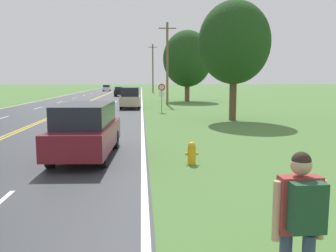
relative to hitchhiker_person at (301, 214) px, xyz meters
name	(u,v)px	position (x,y,z in m)	size (l,w,h in m)	color
hitchhiker_person	(301,214)	(0.00, 0.00, 0.00)	(0.62, 0.44, 1.84)	#38476B
fire_hydrant	(192,153)	(-0.23, 7.13, -0.77)	(0.42, 0.26, 0.71)	gold
traffic_sign	(162,91)	(-0.14, 25.14, 0.62)	(0.60, 0.10, 2.32)	gray
utility_pole_midground	(167,63)	(0.92, 33.44, 3.26)	(1.80, 0.24, 8.45)	brown
utility_pole_far	(153,68)	(0.56, 68.10, 3.85)	(1.80, 0.24, 9.63)	brown
tree_left_verge	(234,43)	(4.15, 18.99, 3.84)	(4.58, 4.58, 7.62)	brown
tree_far_back	(187,59)	(3.80, 39.50, 4.01)	(5.88, 5.88, 8.53)	brown
car_maroon_suv_approaching	(86,129)	(-3.67, 8.39, -0.16)	(2.01, 4.85, 1.83)	black
car_champagne_suv_mid_far	(130,97)	(-2.80, 29.26, -0.12)	(1.84, 4.63, 1.94)	black
car_black_hatchback_receding	(121,91)	(-5.07, 53.76, -0.31)	(1.94, 4.17, 1.51)	black
car_white_hatchback_distant	(107,88)	(-9.83, 80.08, -0.36)	(1.86, 4.19, 1.43)	black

